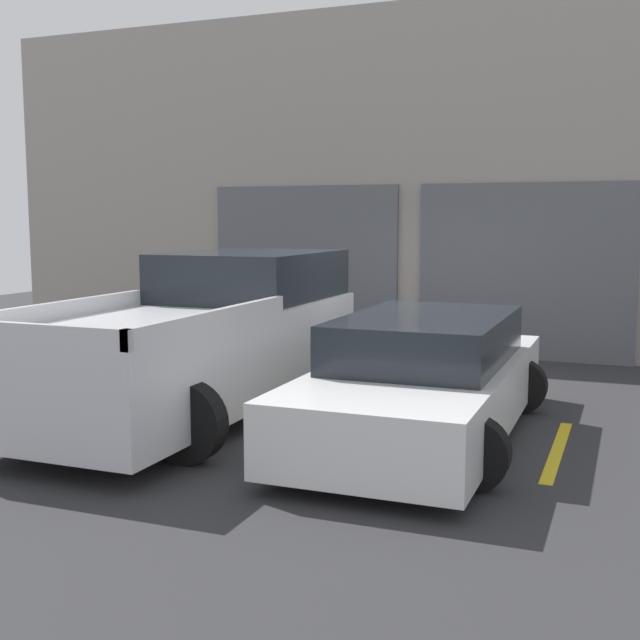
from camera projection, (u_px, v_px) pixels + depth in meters
name	position (u px, v px, depth m)	size (l,w,h in m)	color
ground_plane	(364.00, 387.00, 10.75)	(28.00, 28.00, 0.00)	#2D2D30
shophouse_building	(427.00, 183.00, 13.43)	(16.30, 0.68, 5.75)	#9E9389
pickup_truck	(207.00, 337.00, 9.44)	(2.53, 5.41, 1.82)	silver
sedan_white	(425.00, 380.00, 8.27)	(2.19, 4.65, 1.26)	white
parking_stripe_far_left	(100.00, 403.00, 9.78)	(0.12, 2.20, 0.01)	gold
parking_stripe_left	(303.00, 424.00, 8.80)	(0.12, 2.20, 0.01)	gold
parking_stripe_centre	(557.00, 450.00, 7.83)	(0.12, 2.20, 0.01)	gold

